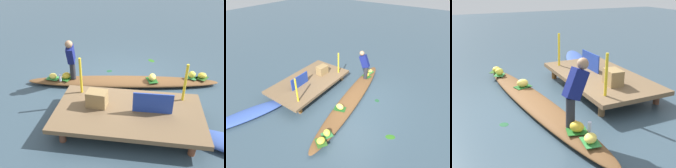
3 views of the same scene
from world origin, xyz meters
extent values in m
plane|color=#344855|center=(0.00, 0.00, 0.00)|extent=(40.00, 40.00, 0.00)
cube|color=brown|center=(-0.32, 1.83, 0.34)|extent=(3.20, 1.80, 0.10)
cylinder|color=brown|center=(-1.60, 1.11, 0.15)|extent=(0.14, 0.14, 0.29)
cylinder|color=brown|center=(0.96, 1.11, 0.15)|extent=(0.14, 0.14, 0.29)
cylinder|color=brown|center=(-1.60, 2.55, 0.15)|extent=(0.14, 0.14, 0.29)
cylinder|color=brown|center=(0.96, 2.55, 0.15)|extent=(0.14, 0.14, 0.29)
ellipsoid|color=brown|center=(0.00, 0.00, 0.09)|extent=(5.54, 1.37, 0.18)
cube|color=#2C591E|center=(-2.27, -0.39, 0.19)|extent=(0.42, 0.44, 0.01)
ellipsoid|color=yellow|center=(-2.27, -0.39, 0.27)|extent=(0.28, 0.26, 0.16)
cube|color=#216621|center=(1.61, 0.21, 0.19)|extent=(0.35, 0.41, 0.01)
ellipsoid|color=gold|center=(1.61, 0.21, 0.28)|extent=(0.32, 0.32, 0.18)
cube|color=#1F581F|center=(-0.83, -0.03, 0.19)|extent=(0.37, 0.45, 0.01)
ellipsoid|color=#F9DA58|center=(-0.83, -0.03, 0.28)|extent=(0.22, 0.29, 0.19)
cube|color=#32853F|center=(2.00, 0.26, 0.19)|extent=(0.39, 0.31, 0.01)
ellipsoid|color=#F9DC56|center=(2.00, 0.26, 0.26)|extent=(0.32, 0.32, 0.14)
cube|color=#327B3C|center=(-1.97, -0.36, 0.19)|extent=(0.39, 0.37, 0.01)
ellipsoid|color=yellow|center=(-1.97, -0.36, 0.28)|extent=(0.29, 0.30, 0.19)
cylinder|color=#28282D|center=(1.42, 0.18, 0.46)|extent=(0.16, 0.16, 0.55)
cube|color=navy|center=(1.40, 0.28, 0.97)|extent=(0.24, 0.48, 0.59)
sphere|color=#9E7556|center=(1.39, 0.42, 1.31)|extent=(0.20, 0.20, 0.20)
cylinder|color=silver|center=(1.73, 0.39, 0.29)|extent=(0.06, 0.06, 0.20)
cube|color=#1F3A9C|center=(-0.82, 1.83, 0.62)|extent=(0.84, 0.04, 0.46)
cylinder|color=yellow|center=(-1.52, 1.23, 0.84)|extent=(0.06, 0.06, 0.90)
cylinder|color=yellow|center=(0.88, 1.23, 0.84)|extent=(0.06, 0.06, 0.90)
cube|color=olive|center=(0.40, 1.73, 0.57)|extent=(0.47, 0.36, 0.36)
ellipsoid|color=#1D4F2D|center=(0.52, -0.81, 0.00)|extent=(0.25, 0.25, 0.01)
ellipsoid|color=#2D691B|center=(-0.82, -1.86, 0.00)|extent=(0.32, 0.35, 0.01)
camera|label=1|loc=(-0.59, 6.13, 3.45)|focal=38.73mm
camera|label=2|loc=(-4.55, -2.56, 4.25)|focal=28.15mm
camera|label=3|loc=(5.26, -1.67, 2.58)|focal=43.85mm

